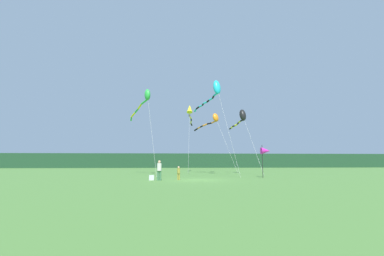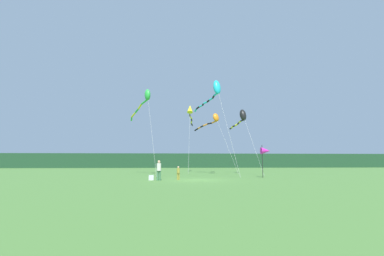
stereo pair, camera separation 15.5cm
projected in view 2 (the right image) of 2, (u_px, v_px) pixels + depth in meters
name	position (u px, v px, depth m)	size (l,w,h in m)	color
ground_plane	(197.00, 180.00, 22.76)	(120.00, 120.00, 0.00)	#477533
distant_treeline	(180.00, 161.00, 67.50)	(108.00, 3.75, 3.52)	#1E4228
person_adult	(159.00, 169.00, 22.32)	(0.37, 0.37, 1.66)	#3F724C
person_child	(178.00, 172.00, 22.94)	(0.25, 0.25, 1.15)	olive
cooler_box	(151.00, 178.00, 22.63)	(0.41, 0.39, 0.42)	silver
banner_flag_pole	(265.00, 151.00, 26.22)	(0.90, 0.70, 3.17)	black
kite_green	(145.00, 99.00, 31.81)	(4.17, 9.35, 10.06)	#B2B2B2
kite_orange	(213.00, 119.00, 37.03)	(4.88, 7.00, 8.23)	#B2B2B2
kite_cyan	(215.00, 90.00, 31.10)	(3.69, 9.31, 10.96)	#B2B2B2
kite_black	(242.00, 116.00, 34.37)	(2.28, 7.21, 8.32)	#B2B2B2
kite_yellow	(190.00, 111.00, 39.34)	(1.33, 8.52, 9.90)	#B2B2B2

